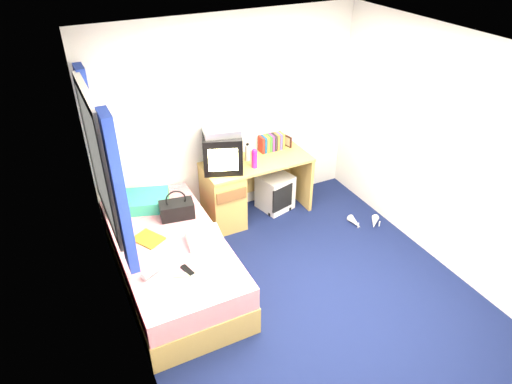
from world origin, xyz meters
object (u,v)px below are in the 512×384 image
picture_frame (288,141)px  vcr (222,131)px  pillow (141,201)px  remote_control (188,270)px  storage_cube (275,192)px  towel (204,238)px  handbag (177,209)px  pink_water_bottle (254,159)px  magazine (148,239)px  bed (172,261)px  water_bottle (152,271)px  desk (236,191)px  crt_tv (222,152)px  aerosol_can (248,153)px  colour_swatch_fan (182,275)px  white_heels (365,222)px

picture_frame → vcr: bearing=176.9°
pillow → remote_control: (0.11, -1.20, -0.06)m
pillow → vcr: (0.99, 0.04, 0.61)m
storage_cube → towel: (-1.29, -0.92, 0.36)m
towel → remote_control: size_ratio=2.00×
handbag → storage_cube: bearing=25.3°
remote_control → picture_frame: bearing=22.7°
pink_water_bottle → magazine: (-1.40, -0.50, -0.31)m
vcr → towel: bearing=-110.2°
bed → pink_water_bottle: bearing=26.0°
water_bottle → pink_water_bottle: bearing=33.5°
towel → storage_cube: bearing=35.6°
desk → handbag: (-0.84, -0.39, 0.23)m
pillow → crt_tv: (0.99, 0.04, 0.36)m
bed → magazine: size_ratio=7.14×
pink_water_bottle → remote_control: (-1.21, -1.10, -0.31)m
aerosol_can → magazine: 1.59m
storage_cube → crt_tv: (-0.69, -0.01, 0.73)m
water_bottle → colour_swatch_fan: 0.27m
bed → handbag: (0.20, 0.34, 0.37)m
white_heels → crt_tv: bearing=150.8°
desk → remote_control: (-1.03, -1.24, 0.14)m
aerosol_can → storage_cube: bearing=-7.4°
aerosol_can → remote_control: size_ratio=1.24×
pillow → aerosol_can: (1.32, 0.09, 0.24)m
picture_frame → pillow: bearing=173.4°
bed → magazine: bearing=151.0°
pillow → crt_tv: crt_tv is taller
storage_cube → bed: bearing=-169.3°
crt_tv → water_bottle: size_ratio=2.72×
picture_frame → towel: bearing=-157.4°
crt_tv → pink_water_bottle: bearing=-2.3°
colour_swatch_fan → bed: bearing=84.9°
vcr → handbag: vcr is taller
magazine → white_heels: magazine is taller
pillow → handbag: size_ratio=1.60×
magazine → water_bottle: bearing=-101.4°
bed → pillow: pillow is taller
bed → picture_frame: size_ratio=14.29×
bed → handbag: size_ratio=5.33×
towel → magazine: 0.55m
remote_control → pillow: bearing=80.5°
colour_swatch_fan → remote_control: (0.06, 0.03, 0.00)m
aerosol_can → magazine: aerosol_can is taller
magazine → towel: bearing=-30.5°
magazine → aerosol_can: bearing=26.0°
pink_water_bottle → white_heels: (1.16, -0.69, -0.82)m
towel → magazine: bearing=149.5°
magazine → vcr: bearing=30.8°
vcr → pink_water_bottle: (0.33, -0.14, -0.36)m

